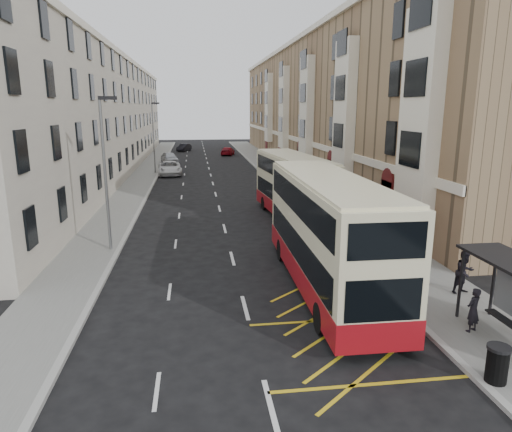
{
  "coord_description": "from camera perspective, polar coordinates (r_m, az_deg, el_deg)",
  "views": [
    {
      "loc": [
        -1.77,
        -12.33,
        7.59
      ],
      "look_at": [
        0.94,
        7.8,
        2.74
      ],
      "focal_mm": 32.0,
      "sensor_mm": 36.0,
      "label": 1
    }
  ],
  "objects": [
    {
      "name": "pedestrian_mid",
      "position": [
        20.55,
        24.61,
        -6.39
      ],
      "size": [
        1.01,
        0.86,
        1.81
      ],
      "primitive_type": "imported",
      "rotation": [
        0.0,
        0.0,
        0.22
      ],
      "color": "black",
      "rests_on": "pavement_right"
    },
    {
      "name": "street_lamp_near",
      "position": [
        24.94,
        -18.29,
        5.95
      ],
      "size": [
        0.93,
        0.18,
        8.0
      ],
      "color": "slate",
      "rests_on": "pavement_left"
    },
    {
      "name": "kerb_right",
      "position": [
        43.69,
        2.7,
        3.51
      ],
      "size": [
        0.25,
        120.0,
        0.15
      ],
      "primitive_type": "cube",
      "color": "#9C9C96",
      "rests_on": "ground"
    },
    {
      "name": "pavement_left",
      "position": [
        43.38,
        -15.16,
        2.98
      ],
      "size": [
        3.0,
        120.0,
        0.15
      ],
      "primitive_type": "cube",
      "color": "slate",
      "rests_on": "ground"
    },
    {
      "name": "litter_bin",
      "position": [
        14.81,
        27.93,
        -15.97
      ],
      "size": [
        0.65,
        0.65,
        1.07
      ],
      "color": "black",
      "rests_on": "pavement_right"
    },
    {
      "name": "double_decker_front",
      "position": [
        19.33,
        8.92,
        -2.13
      ],
      "size": [
        2.93,
        12.16,
        4.84
      ],
      "rotation": [
        0.0,
        0.0,
        -0.01
      ],
      "color": "beige",
      "rests_on": "ground"
    },
    {
      "name": "guard_railing",
      "position": [
        20.9,
        15.45,
        -5.88
      ],
      "size": [
        0.06,
        6.56,
        1.01
      ],
      "color": "#B0220B",
      "rests_on": "pavement_right"
    },
    {
      "name": "pavement_right",
      "position": [
        44.09,
        5.26,
        3.56
      ],
      "size": [
        4.0,
        120.0,
        0.15
      ],
      "primitive_type": "cube",
      "color": "slate",
      "rests_on": "ground"
    },
    {
      "name": "double_decker_rear",
      "position": [
        31.22,
        4.67,
        3.56
      ],
      "size": [
        3.57,
        11.35,
        4.45
      ],
      "rotation": [
        0.0,
        0.0,
        0.09
      ],
      "color": "beige",
      "rests_on": "ground"
    },
    {
      "name": "street_lamp_far",
      "position": [
        54.61,
        -12.66,
        10.01
      ],
      "size": [
        0.93,
        0.18,
        8.0
      ],
      "color": "slate",
      "rests_on": "pavement_left"
    },
    {
      "name": "car_silver",
      "position": [
        64.49,
        -10.75,
        7.15
      ],
      "size": [
        3.01,
        4.99,
        1.59
      ],
      "primitive_type": "imported",
      "rotation": [
        0.0,
        0.0,
        0.26
      ],
      "color": "#ADAFB5",
      "rests_on": "ground"
    },
    {
      "name": "ground",
      "position": [
        14.59,
        0.45,
        -17.93
      ],
      "size": [
        200.0,
        200.0,
        0.0
      ],
      "primitive_type": "plane",
      "color": "black",
      "rests_on": "ground"
    },
    {
      "name": "terrace_right",
      "position": [
        60.06,
        8.66,
        13.21
      ],
      "size": [
        10.75,
        79.0,
        15.25
      ],
      "color": "#947856",
      "rests_on": "ground"
    },
    {
      "name": "road_markings",
      "position": [
        57.86,
        -5.87,
        5.83
      ],
      "size": [
        10.0,
        110.0,
        0.01
      ],
      "primitive_type": null,
      "color": "silver",
      "rests_on": "ground"
    },
    {
      "name": "car_dark",
      "position": [
        82.83,
        -8.98,
        8.47
      ],
      "size": [
        2.71,
        4.23,
        1.32
      ],
      "primitive_type": "imported",
      "rotation": [
        0.0,
        0.0,
        -0.36
      ],
      "color": "black",
      "rests_on": "ground"
    },
    {
      "name": "car_red",
      "position": [
        75.16,
        -3.56,
        8.1
      ],
      "size": [
        2.75,
        4.76,
        1.3
      ],
      "primitive_type": "imported",
      "rotation": [
        0.0,
        0.0,
        2.92
      ],
      "color": "maroon",
      "rests_on": "ground"
    },
    {
      "name": "pedestrian_near",
      "position": [
        17.35,
        25.52,
        -10.55
      ],
      "size": [
        0.67,
        0.58,
        1.56
      ],
      "primitive_type": "imported",
      "rotation": [
        0.0,
        0.0,
        3.59
      ],
      "color": "black",
      "rests_on": "pavement_right"
    },
    {
      "name": "pedestrian_far",
      "position": [
        23.11,
        17.06,
        -3.96
      ],
      "size": [
        0.98,
        0.64,
        1.54
      ],
      "primitive_type": "imported",
      "rotation": [
        0.0,
        0.0,
        2.82
      ],
      "color": "black",
      "rests_on": "pavement_right"
    },
    {
      "name": "kerb_left",
      "position": [
        43.2,
        -13.18,
        3.05
      ],
      "size": [
        0.25,
        120.0,
        0.15
      ],
      "primitive_type": "cube",
      "color": "#9C9C96",
      "rests_on": "ground"
    },
    {
      "name": "white_van",
      "position": [
        53.67,
        -10.74,
        5.9
      ],
      "size": [
        3.02,
        5.8,
        1.56
      ],
      "primitive_type": "imported",
      "rotation": [
        0.0,
        0.0,
        0.08
      ],
      "color": "white",
      "rests_on": "ground"
    },
    {
      "name": "terrace_left",
      "position": [
        59.01,
        -19.48,
        11.64
      ],
      "size": [
        9.18,
        79.0,
        13.25
      ],
      "color": "beige",
      "rests_on": "ground"
    }
  ]
}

